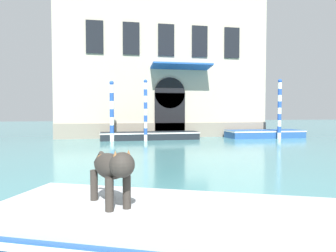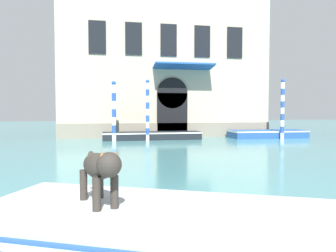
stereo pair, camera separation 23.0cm
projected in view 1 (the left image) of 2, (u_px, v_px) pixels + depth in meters
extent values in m
cube|color=#B2A893|center=(158.00, 33.00, 24.58)|extent=(14.45, 6.00, 15.21)
cube|color=gray|center=(166.00, 130.00, 21.92)|extent=(14.45, 0.16, 0.98)
cube|color=black|center=(170.00, 115.00, 21.92)|extent=(2.06, 0.14, 2.98)
cylinder|color=black|center=(170.00, 93.00, 21.85)|extent=(2.06, 0.14, 2.06)
cube|color=black|center=(95.00, 37.00, 20.74)|extent=(1.09, 0.10, 2.08)
cube|color=black|center=(131.00, 38.00, 21.19)|extent=(1.09, 0.10, 2.08)
cube|color=black|center=(166.00, 40.00, 21.65)|extent=(1.09, 0.10, 2.08)
cube|color=black|center=(200.00, 41.00, 22.11)|extent=(1.09, 0.10, 2.08)
cube|color=black|center=(232.00, 43.00, 22.57)|extent=(1.09, 0.10, 2.08)
cube|color=#1E4C99|center=(182.00, 66.00, 21.27)|extent=(3.93, 1.40, 0.29)
cube|color=#234C8C|center=(224.00, 240.00, 3.94)|extent=(6.61, 4.64, 0.51)
cube|color=white|center=(224.00, 224.00, 3.93)|extent=(6.65, 4.68, 0.08)
cube|color=#B2B7BC|center=(225.00, 216.00, 3.92)|extent=(6.37, 4.40, 0.06)
cylinder|color=#332D28|center=(127.00, 192.00, 4.13)|extent=(0.10, 0.10, 0.42)
cylinder|color=#332D28|center=(109.00, 195.00, 4.01)|extent=(0.10, 0.10, 0.42)
cylinder|color=#332D28|center=(110.00, 183.00, 4.63)|extent=(0.10, 0.10, 0.42)
cylinder|color=#332D28|center=(94.00, 185.00, 4.51)|extent=(0.10, 0.10, 0.42)
ellipsoid|color=#332D28|center=(109.00, 166.00, 4.31)|extent=(0.57, 0.84, 0.33)
ellipsoid|color=brown|center=(106.00, 158.00, 4.40)|extent=(0.33, 0.40, 0.12)
sphere|color=#332D28|center=(122.00, 165.00, 3.94)|extent=(0.31, 0.31, 0.31)
cone|color=brown|center=(129.00, 155.00, 3.97)|extent=(0.09, 0.09, 0.12)
cone|color=brown|center=(115.00, 156.00, 3.89)|extent=(0.09, 0.09, 0.12)
cylinder|color=#332D28|center=(99.00, 158.00, 4.67)|extent=(0.16, 0.28, 0.22)
cube|color=black|center=(150.00, 136.00, 20.36)|extent=(6.09, 1.44, 0.49)
cube|color=white|center=(150.00, 133.00, 20.35)|extent=(6.12, 1.47, 0.08)
cube|color=#B2B7BC|center=(150.00, 136.00, 20.36)|extent=(3.35, 1.06, 0.44)
cube|color=#234C8C|center=(264.00, 134.00, 21.92)|extent=(5.00, 1.88, 0.50)
cube|color=white|center=(264.00, 131.00, 21.91)|extent=(5.03, 1.91, 0.08)
cube|color=#8C7251|center=(264.00, 134.00, 21.92)|extent=(2.75, 1.41, 0.45)
cylinder|color=white|center=(279.00, 136.00, 20.88)|extent=(0.23, 0.23, 0.40)
cylinder|color=#234CAD|center=(279.00, 130.00, 20.86)|extent=(0.23, 0.23, 0.40)
cylinder|color=white|center=(279.00, 123.00, 20.84)|extent=(0.23, 0.23, 0.40)
cylinder|color=#234CAD|center=(279.00, 117.00, 20.83)|extent=(0.23, 0.23, 0.40)
cylinder|color=white|center=(279.00, 111.00, 20.81)|extent=(0.23, 0.23, 0.40)
cylinder|color=#234CAD|center=(280.00, 105.00, 20.79)|extent=(0.23, 0.23, 0.40)
cylinder|color=white|center=(280.00, 98.00, 20.77)|extent=(0.23, 0.23, 0.40)
cylinder|color=#234CAD|center=(280.00, 92.00, 20.75)|extent=(0.23, 0.23, 0.40)
cylinder|color=white|center=(280.00, 86.00, 20.73)|extent=(0.23, 0.23, 0.40)
sphere|color=#234CAD|center=(280.00, 81.00, 20.72)|extent=(0.25, 0.25, 0.25)
cylinder|color=white|center=(146.00, 138.00, 19.36)|extent=(0.20, 0.20, 0.38)
cylinder|color=#234CAD|center=(146.00, 131.00, 19.35)|extent=(0.20, 0.20, 0.38)
cylinder|color=white|center=(146.00, 125.00, 19.33)|extent=(0.20, 0.20, 0.38)
cylinder|color=#234CAD|center=(146.00, 119.00, 19.31)|extent=(0.20, 0.20, 0.38)
cylinder|color=white|center=(146.00, 112.00, 19.29)|extent=(0.20, 0.20, 0.38)
cylinder|color=#234CAD|center=(146.00, 106.00, 19.27)|extent=(0.20, 0.20, 0.38)
cylinder|color=white|center=(146.00, 99.00, 19.26)|extent=(0.20, 0.20, 0.38)
cylinder|color=#234CAD|center=(146.00, 93.00, 19.24)|extent=(0.20, 0.20, 0.38)
cylinder|color=white|center=(145.00, 86.00, 19.22)|extent=(0.20, 0.20, 0.38)
sphere|color=#234CAD|center=(145.00, 81.00, 19.21)|extent=(0.21, 0.21, 0.21)
cylinder|color=white|center=(112.00, 137.00, 19.20)|extent=(0.24, 0.24, 0.47)
cylinder|color=#234CAD|center=(112.00, 129.00, 19.17)|extent=(0.24, 0.24, 0.47)
cylinder|color=white|center=(112.00, 121.00, 19.15)|extent=(0.24, 0.24, 0.47)
cylinder|color=#234CAD|center=(112.00, 113.00, 19.13)|extent=(0.24, 0.24, 0.47)
cylinder|color=white|center=(112.00, 105.00, 19.11)|extent=(0.24, 0.24, 0.47)
cylinder|color=#234CAD|center=(112.00, 97.00, 19.08)|extent=(0.24, 0.24, 0.47)
cylinder|color=white|center=(112.00, 89.00, 19.06)|extent=(0.24, 0.24, 0.47)
sphere|color=#234CAD|center=(112.00, 83.00, 19.05)|extent=(0.25, 0.25, 0.25)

